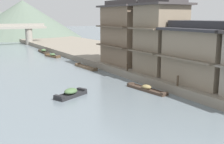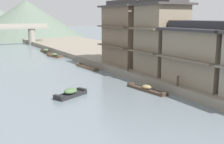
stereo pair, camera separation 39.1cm
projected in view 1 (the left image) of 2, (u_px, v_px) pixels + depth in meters
riverbank_right at (149, 61)px, 45.15m from camera, size 18.00×110.00×0.87m
boat_moored_nearest at (146, 89)px, 28.85m from camera, size 1.49×5.30×0.63m
boat_moored_second at (71, 93)px, 26.67m from camera, size 3.61×2.51×0.82m
boat_moored_far at (86, 67)px, 41.47m from camera, size 1.24×5.47×0.42m
boat_midriver_drifting at (53, 56)px, 52.76m from camera, size 1.91×4.04×0.73m
boat_midriver_upstream at (44, 51)px, 59.24m from camera, size 1.42×5.68×0.77m
house_waterfront_second at (206, 53)px, 28.23m from camera, size 6.64×7.90×6.14m
house_waterfront_tall at (160, 36)px, 33.30m from camera, size 5.77×5.69×8.74m
house_waterfront_narrow at (128, 33)px, 39.52m from camera, size 6.06×8.02×8.74m
mooring_post_dock_mid at (178, 81)px, 27.29m from camera, size 0.20×0.20×0.99m
mooring_post_dock_far at (127, 67)px, 34.86m from camera, size 0.20×0.20×0.85m
stone_bridge at (2, 32)px, 71.75m from camera, size 22.46×2.40×5.56m
hill_far_centre at (23, 19)px, 101.29m from camera, size 41.09×41.09×13.03m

